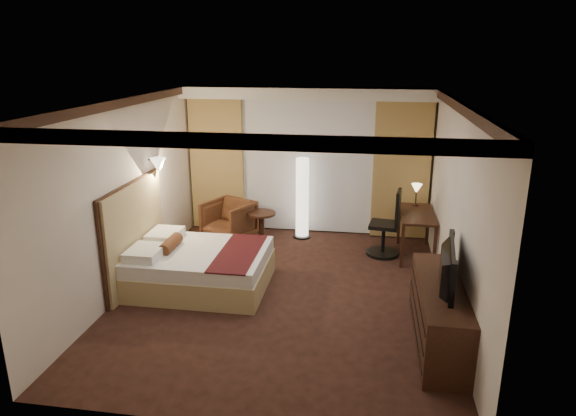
% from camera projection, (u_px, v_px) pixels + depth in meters
% --- Properties ---
extents(floor, '(4.50, 5.50, 0.01)m').
position_uv_depth(floor, '(284.00, 293.00, 7.31)').
color(floor, black).
rests_on(floor, ground).
extents(ceiling, '(4.50, 5.50, 0.01)m').
position_uv_depth(ceiling, '(283.00, 101.00, 6.52)').
color(ceiling, white).
rests_on(ceiling, back_wall).
extents(back_wall, '(4.50, 0.02, 2.70)m').
position_uv_depth(back_wall, '(308.00, 161.00, 9.51)').
color(back_wall, beige).
rests_on(back_wall, floor).
extents(left_wall, '(0.02, 5.50, 2.70)m').
position_uv_depth(left_wall, '(127.00, 195.00, 7.25)').
color(left_wall, beige).
rests_on(left_wall, floor).
extents(right_wall, '(0.02, 5.50, 2.70)m').
position_uv_depth(right_wall, '(456.00, 210.00, 6.58)').
color(right_wall, beige).
rests_on(right_wall, floor).
extents(crown_molding, '(4.50, 5.50, 0.12)m').
position_uv_depth(crown_molding, '(283.00, 106.00, 6.54)').
color(crown_molding, black).
rests_on(crown_molding, ceiling).
extents(soffit, '(4.50, 0.50, 0.20)m').
position_uv_depth(soffit, '(307.00, 93.00, 8.91)').
color(soffit, white).
rests_on(soffit, ceiling).
extents(curtain_sheer, '(2.48, 0.04, 2.45)m').
position_uv_depth(curtain_sheer, '(307.00, 167.00, 9.47)').
color(curtain_sheer, silver).
rests_on(curtain_sheer, back_wall).
extents(curtain_left_drape, '(1.00, 0.14, 2.45)m').
position_uv_depth(curtain_left_drape, '(217.00, 165.00, 9.66)').
color(curtain_left_drape, '#AA7D4E').
rests_on(curtain_left_drape, back_wall).
extents(curtain_right_drape, '(1.00, 0.14, 2.45)m').
position_uv_depth(curtain_right_drape, '(401.00, 171.00, 9.16)').
color(curtain_right_drape, '#AA7D4E').
rests_on(curtain_right_drape, back_wall).
extents(wall_sconce, '(0.24, 0.24, 0.24)m').
position_uv_depth(wall_sconce, '(158.00, 165.00, 7.90)').
color(wall_sconce, white).
rests_on(wall_sconce, left_wall).
extents(bed, '(1.92, 1.50, 0.56)m').
position_uv_depth(bed, '(201.00, 268.00, 7.46)').
color(bed, white).
rests_on(bed, floor).
extents(headboard, '(0.12, 1.80, 1.50)m').
position_uv_depth(headboard, '(135.00, 234.00, 7.47)').
color(headboard, tan).
rests_on(headboard, floor).
extents(armchair, '(1.00, 0.98, 0.79)m').
position_uv_depth(armchair, '(229.00, 219.00, 9.29)').
color(armchair, '#4D2317').
rests_on(armchair, floor).
extents(side_table, '(0.51, 0.51, 0.56)m').
position_uv_depth(side_table, '(262.00, 227.00, 9.19)').
color(side_table, black).
rests_on(side_table, floor).
extents(floor_lamp, '(0.32, 0.32, 1.50)m').
position_uv_depth(floor_lamp, '(302.00, 198.00, 9.29)').
color(floor_lamp, white).
rests_on(floor_lamp, floor).
extents(desk, '(0.55, 1.18, 0.75)m').
position_uv_depth(desk, '(416.00, 234.00, 8.56)').
color(desk, black).
rests_on(desk, floor).
extents(desk_lamp, '(0.18, 0.18, 0.34)m').
position_uv_depth(desk_lamp, '(416.00, 196.00, 8.81)').
color(desk_lamp, '#FFD899').
rests_on(desk_lamp, desk).
extents(office_chair, '(0.62, 0.62, 1.14)m').
position_uv_depth(office_chair, '(384.00, 223.00, 8.53)').
color(office_chair, black).
rests_on(office_chair, floor).
extents(dresser, '(0.50, 1.92, 0.75)m').
position_uv_depth(dresser, '(439.00, 314.00, 5.98)').
color(dresser, black).
rests_on(dresser, floor).
extents(television, '(0.77, 1.18, 0.15)m').
position_uv_depth(television, '(441.00, 259.00, 5.78)').
color(television, black).
rests_on(television, dresser).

